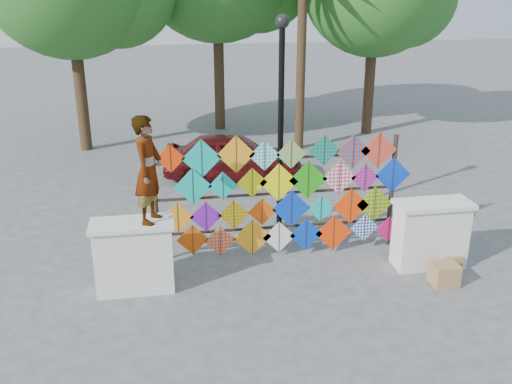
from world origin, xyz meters
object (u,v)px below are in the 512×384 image
(vendor_woman, at_px, (148,170))
(lamppost, at_px, (281,105))
(kite_rack, at_px, (285,196))
(sedan, at_px, (233,156))

(vendor_woman, distance_m, lamppost, 3.49)
(kite_rack, height_order, sedan, kite_rack)
(vendor_woman, bearing_deg, sedan, -0.37)
(vendor_woman, relative_size, lamppost, 0.40)
(kite_rack, xyz_separation_m, lamppost, (0.17, 1.27, 1.47))
(kite_rack, relative_size, lamppost, 1.11)
(sedan, bearing_deg, vendor_woman, 168.34)
(kite_rack, height_order, lamppost, lamppost)
(sedan, relative_size, lamppost, 0.82)
(lamppost, bearing_deg, sedan, 99.38)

